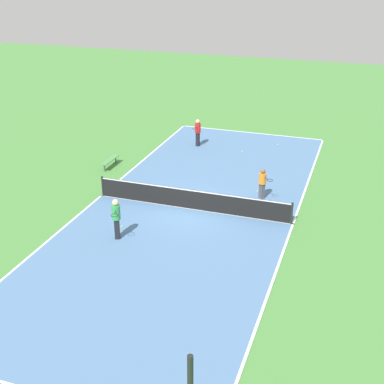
{
  "coord_description": "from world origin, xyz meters",
  "views": [
    {
      "loc": [
        -7.32,
        21.61,
        11.21
      ],
      "look_at": [
        0.0,
        0.0,
        0.9
      ],
      "focal_mm": 50.0,
      "sensor_mm": 36.0,
      "label": 1
    }
  ],
  "objects_px": {
    "tennis_net": "(192,199)",
    "bench": "(110,161)",
    "tennis_ball_right_alley": "(122,226)",
    "tennis_ball_left_sideline": "(257,191)",
    "player_coach_red": "(198,131)",
    "tennis_ball_midcourt": "(278,145)",
    "player_far_green": "(116,216)",
    "tennis_ball_near_net": "(242,152)",
    "player_center_orange": "(262,182)"
  },
  "relations": [
    {
      "from": "player_far_green",
      "to": "tennis_ball_left_sideline",
      "type": "relative_size",
      "value": 26.72
    },
    {
      "from": "player_far_green",
      "to": "player_center_orange",
      "type": "distance_m",
      "value": 7.77
    },
    {
      "from": "tennis_ball_left_sideline",
      "to": "tennis_ball_midcourt",
      "type": "bearing_deg",
      "value": -87.57
    },
    {
      "from": "player_center_orange",
      "to": "tennis_ball_near_net",
      "type": "distance_m",
      "value": 6.72
    },
    {
      "from": "tennis_ball_midcourt",
      "to": "tennis_ball_left_sideline",
      "type": "bearing_deg",
      "value": 92.43
    },
    {
      "from": "tennis_ball_near_net",
      "to": "tennis_ball_midcourt",
      "type": "distance_m",
      "value": 2.69
    },
    {
      "from": "tennis_net",
      "to": "player_far_green",
      "type": "distance_m",
      "value": 4.3
    },
    {
      "from": "player_far_green",
      "to": "tennis_ball_left_sideline",
      "type": "distance_m",
      "value": 8.17
    },
    {
      "from": "player_center_orange",
      "to": "tennis_ball_right_alley",
      "type": "relative_size",
      "value": 22.88
    },
    {
      "from": "tennis_ball_right_alley",
      "to": "tennis_net",
      "type": "bearing_deg",
      "value": -130.58
    },
    {
      "from": "player_far_green",
      "to": "tennis_ball_right_alley",
      "type": "bearing_deg",
      "value": 173.64
    },
    {
      "from": "bench",
      "to": "player_coach_red",
      "type": "xyz_separation_m",
      "value": [
        -3.59,
        -4.98,
        0.62
      ]
    },
    {
      "from": "player_coach_red",
      "to": "tennis_ball_right_alley",
      "type": "distance_m",
      "value": 11.44
    },
    {
      "from": "tennis_ball_right_alley",
      "to": "player_far_green",
      "type": "bearing_deg",
      "value": 104.54
    },
    {
      "from": "player_coach_red",
      "to": "tennis_ball_right_alley",
      "type": "bearing_deg",
      "value": 0.44
    },
    {
      "from": "tennis_ball_left_sideline",
      "to": "tennis_ball_right_alley",
      "type": "height_order",
      "value": "same"
    },
    {
      "from": "tennis_net",
      "to": "bench",
      "type": "bearing_deg",
      "value": -30.88
    },
    {
      "from": "tennis_ball_right_alley",
      "to": "tennis_ball_left_sideline",
      "type": "bearing_deg",
      "value": -130.53
    },
    {
      "from": "tennis_net",
      "to": "tennis_ball_midcourt",
      "type": "bearing_deg",
      "value": -101.95
    },
    {
      "from": "bench",
      "to": "player_far_green",
      "type": "height_order",
      "value": "player_far_green"
    },
    {
      "from": "bench",
      "to": "tennis_ball_midcourt",
      "type": "distance_m",
      "value": 10.73
    },
    {
      "from": "player_far_green",
      "to": "tennis_ball_left_sideline",
      "type": "height_order",
      "value": "player_far_green"
    },
    {
      "from": "bench",
      "to": "tennis_ball_left_sideline",
      "type": "distance_m",
      "value": 8.71
    },
    {
      "from": "tennis_ball_left_sideline",
      "to": "player_far_green",
      "type": "bearing_deg",
      "value": 55.27
    },
    {
      "from": "tennis_ball_right_alley",
      "to": "bench",
      "type": "bearing_deg",
      "value": -59.38
    },
    {
      "from": "player_coach_red",
      "to": "tennis_ball_left_sideline",
      "type": "xyz_separation_m",
      "value": [
        -5.08,
        5.71,
        -0.95
      ]
    },
    {
      "from": "player_coach_red",
      "to": "tennis_ball_right_alley",
      "type": "height_order",
      "value": "player_coach_red"
    },
    {
      "from": "tennis_net",
      "to": "player_coach_red",
      "type": "bearing_deg",
      "value": -73.54
    },
    {
      "from": "player_center_orange",
      "to": "tennis_ball_left_sideline",
      "type": "height_order",
      "value": "player_center_orange"
    },
    {
      "from": "tennis_ball_near_net",
      "to": "tennis_ball_right_alley",
      "type": "height_order",
      "value": "same"
    },
    {
      "from": "player_center_orange",
      "to": "tennis_ball_right_alley",
      "type": "distance_m",
      "value": 7.28
    },
    {
      "from": "tennis_net",
      "to": "tennis_ball_near_net",
      "type": "distance_m",
      "value": 8.45
    },
    {
      "from": "bench",
      "to": "tennis_ball_midcourt",
      "type": "bearing_deg",
      "value": 128.84
    },
    {
      "from": "tennis_ball_midcourt",
      "to": "bench",
      "type": "bearing_deg",
      "value": 38.84
    },
    {
      "from": "tennis_ball_near_net",
      "to": "tennis_ball_left_sideline",
      "type": "relative_size",
      "value": 1.0
    },
    {
      "from": "bench",
      "to": "tennis_ball_midcourt",
      "type": "relative_size",
      "value": 25.0
    },
    {
      "from": "tennis_ball_left_sideline",
      "to": "player_coach_red",
      "type": "bearing_deg",
      "value": -48.34
    },
    {
      "from": "tennis_net",
      "to": "tennis_ball_right_alley",
      "type": "bearing_deg",
      "value": 49.42
    },
    {
      "from": "player_center_orange",
      "to": "tennis_ball_near_net",
      "type": "xyz_separation_m",
      "value": [
        2.51,
        -6.18,
        -0.85
      ]
    },
    {
      "from": "tennis_net",
      "to": "bench",
      "type": "height_order",
      "value": "tennis_net"
    },
    {
      "from": "tennis_net",
      "to": "player_center_orange",
      "type": "height_order",
      "value": "player_center_orange"
    },
    {
      "from": "tennis_ball_near_net",
      "to": "tennis_ball_left_sideline",
      "type": "bearing_deg",
      "value": 111.35
    },
    {
      "from": "tennis_ball_midcourt",
      "to": "tennis_ball_left_sideline",
      "type": "height_order",
      "value": "same"
    },
    {
      "from": "tennis_net",
      "to": "player_far_green",
      "type": "xyz_separation_m",
      "value": [
        2.1,
        3.71,
        0.53
      ]
    },
    {
      "from": "player_coach_red",
      "to": "tennis_ball_right_alley",
      "type": "xyz_separation_m",
      "value": [
        -0.21,
        11.4,
        -0.95
      ]
    },
    {
      "from": "player_coach_red",
      "to": "player_far_green",
      "type": "bearing_deg",
      "value": 1.52
    },
    {
      "from": "tennis_net",
      "to": "bench",
      "type": "xyz_separation_m",
      "value": [
        6.15,
        -3.68,
        -0.16
      ]
    },
    {
      "from": "bench",
      "to": "tennis_ball_right_alley",
      "type": "distance_m",
      "value": 7.47
    },
    {
      "from": "player_far_green",
      "to": "tennis_ball_near_net",
      "type": "bearing_deg",
      "value": 147.57
    },
    {
      "from": "tennis_net",
      "to": "tennis_ball_near_net",
      "type": "bearing_deg",
      "value": -92.56
    }
  ]
}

